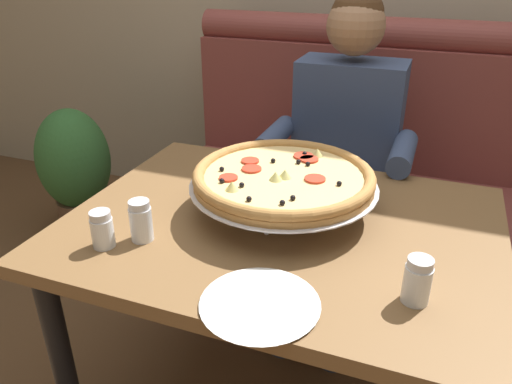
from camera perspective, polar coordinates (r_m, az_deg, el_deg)
booth_bench at (r=2.27m, az=9.85°, el=0.02°), size 1.53×0.78×1.13m
dining_table at (r=1.39m, az=2.86°, el=-6.70°), size 1.15×0.87×0.73m
diner_main at (r=1.90m, az=9.83°, el=4.95°), size 0.54×0.64×1.27m
pizza at (r=1.35m, az=3.19°, el=1.63°), size 0.52×0.52×0.14m
shaker_parmesan at (r=1.27m, az=-13.13°, el=-3.55°), size 0.06×0.06×0.11m
shaker_pepper_flakes at (r=1.09m, az=18.10°, el=-10.00°), size 0.06×0.06×0.10m
shaker_oregano at (r=1.27m, az=-17.31°, el=-4.40°), size 0.06×0.06×0.10m
plate_near_left at (r=1.04m, az=0.45°, el=-12.53°), size 0.25×0.25×0.02m
potted_plant at (r=2.67m, az=-20.17°, el=2.52°), size 0.36×0.36×0.70m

